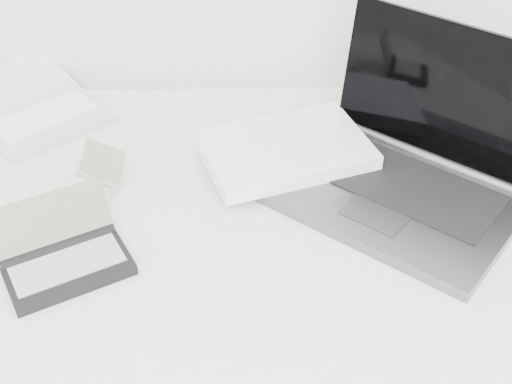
{
  "coord_description": "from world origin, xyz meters",
  "views": [
    {
      "loc": [
        -0.05,
        0.58,
        1.54
      ],
      "look_at": [
        -0.03,
        1.51,
        0.79
      ],
      "focal_mm": 50.0,
      "sensor_mm": 36.0,
      "label": 1
    }
  ],
  "objects_px": {
    "laptop_large": "(367,162)",
    "desk": "(272,224)",
    "palmtop_charcoal": "(64,257)",
    "netbook_open_white": "(36,111)"
  },
  "relations": [
    {
      "from": "laptop_large",
      "to": "desk",
      "type": "bearing_deg",
      "value": -122.06
    },
    {
      "from": "laptop_large",
      "to": "palmtop_charcoal",
      "type": "relative_size",
      "value": 2.67
    },
    {
      "from": "desk",
      "to": "laptop_large",
      "type": "relative_size",
      "value": 2.53
    },
    {
      "from": "netbook_open_white",
      "to": "palmtop_charcoal",
      "type": "xyz_separation_m",
      "value": [
        0.14,
        -0.44,
        0.0
      ]
    },
    {
      "from": "laptop_large",
      "to": "netbook_open_white",
      "type": "relative_size",
      "value": 1.65
    },
    {
      "from": "desk",
      "to": "netbook_open_white",
      "type": "bearing_deg",
      "value": 148.6
    },
    {
      "from": "desk",
      "to": "netbook_open_white",
      "type": "xyz_separation_m",
      "value": [
        -0.48,
        0.29,
        0.06
      ]
    },
    {
      "from": "desk",
      "to": "laptop_large",
      "type": "distance_m",
      "value": 0.2
    },
    {
      "from": "netbook_open_white",
      "to": "laptop_large",
      "type": "bearing_deg",
      "value": -59.88
    },
    {
      "from": "laptop_large",
      "to": "netbook_open_white",
      "type": "xyz_separation_m",
      "value": [
        -0.65,
        0.23,
        -0.03
      ]
    }
  ]
}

